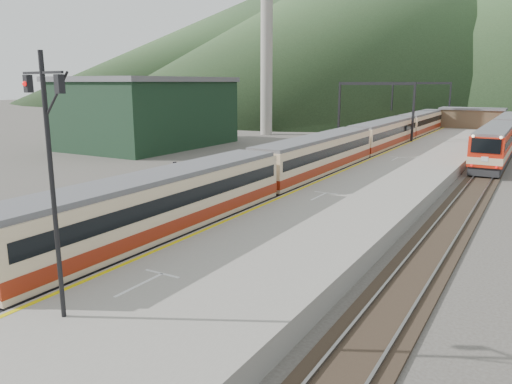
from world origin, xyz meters
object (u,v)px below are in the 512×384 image
Objects in this scene: main_train at (357,146)px; worker at (78,236)px; second_train at (503,136)px; signal_mast at (50,163)px.

worker is at bearing -95.38° from main_train.
main_train is at bearing -123.41° from second_train.
signal_mast is (-8.01, -54.55, 3.81)m from second_train.
signal_mast is at bearing -98.35° from second_train.
second_train is 4.81× the size of signal_mast.
second_train is 21.55× the size of worker.
signal_mast is (3.49, -37.12, 3.82)m from main_train.
signal_mast reaches higher than worker.
signal_mast reaches higher than main_train.
main_train is 2.00× the size of second_train.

